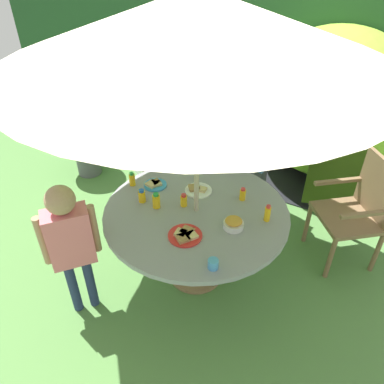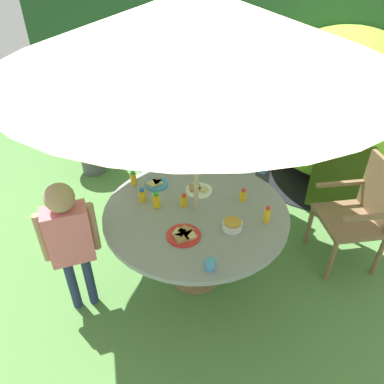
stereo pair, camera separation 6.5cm
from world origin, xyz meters
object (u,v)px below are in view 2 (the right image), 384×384
at_px(plate_far_right, 156,184).
at_px(child_in_white_shirt, 145,152).
at_px(potted_plant, 89,138).
at_px(cup_near, 210,264).
at_px(child_in_pink_shirt, 69,235).
at_px(juice_bottle_center_back, 184,200).
at_px(wooden_chair, 362,210).
at_px(juice_bottle_front_edge, 142,195).
at_px(plate_far_left, 199,190).
at_px(snack_bowl, 233,224).
at_px(plate_near_left, 184,235).
at_px(garden_table, 196,223).
at_px(juice_bottle_mid_left, 243,195).
at_px(juice_bottle_center_front, 133,178).
at_px(child_in_blue_shirt, 267,141).
at_px(dome_tent, 339,104).
at_px(juice_bottle_mid_right, 267,215).
at_px(patio_umbrella, 198,27).
at_px(juice_bottle_near_right, 156,200).

bearing_deg(plate_far_right, child_in_white_shirt, 131.96).
distance_m(potted_plant, cup_near, 2.55).
relative_size(child_in_pink_shirt, juice_bottle_center_back, 10.85).
height_order(wooden_chair, juice_bottle_front_edge, wooden_chair).
xyz_separation_m(wooden_chair, plate_far_left, (-1.21, -0.56, 0.17)).
distance_m(snack_bowl, plate_near_left, 0.35).
relative_size(garden_table, juice_bottle_mid_left, 13.25).
distance_m(potted_plant, juice_bottle_center_front, 1.48).
distance_m(garden_table, juice_bottle_center_back, 0.20).
bearing_deg(juice_bottle_front_edge, plate_far_right, 94.41).
bearing_deg(child_in_blue_shirt, plate_near_left, 4.59).
height_order(dome_tent, child_in_pink_shirt, dome_tent).
distance_m(plate_far_left, cup_near, 0.82).
height_order(plate_near_left, juice_bottle_mid_left, juice_bottle_mid_left).
relative_size(potted_plant, juice_bottle_mid_left, 7.12).
distance_m(plate_far_right, juice_bottle_center_back, 0.36).
relative_size(wooden_chair, juice_bottle_mid_right, 7.17).
bearing_deg(snack_bowl, plate_far_left, 144.01).
bearing_deg(juice_bottle_mid_right, patio_umbrella, -167.73).
bearing_deg(plate_near_left, dome_tent, 77.38).
xyz_separation_m(dome_tent, child_in_blue_shirt, (-0.43, -1.26, 0.03)).
distance_m(plate_near_left, juice_bottle_front_edge, 0.52).
height_order(garden_table, snack_bowl, snack_bowl).
relative_size(juice_bottle_center_back, juice_bottle_mid_left, 1.00).
height_order(patio_umbrella, wooden_chair, patio_umbrella).
relative_size(plate_near_left, juice_bottle_mid_left, 2.26).
bearing_deg(garden_table, juice_bottle_mid_right, 12.27).
bearing_deg(patio_umbrella, garden_table, 0.00).
relative_size(juice_bottle_near_right, juice_bottle_center_back, 1.20).
height_order(child_in_white_shirt, child_in_pink_shirt, child_in_pink_shirt).
xyz_separation_m(patio_umbrella, potted_plant, (-1.80, 0.90, -1.54)).
relative_size(snack_bowl, juice_bottle_center_back, 1.37).
bearing_deg(juice_bottle_near_right, child_in_pink_shirt, -121.30).
height_order(plate_far_left, juice_bottle_center_front, juice_bottle_center_front).
height_order(dome_tent, child_in_white_shirt, dome_tent).
bearing_deg(cup_near, child_in_white_shirt, 137.84).
height_order(plate_far_left, juice_bottle_mid_right, juice_bottle_mid_right).
bearing_deg(dome_tent, wooden_chair, -85.70).
bearing_deg(patio_umbrella, child_in_pink_shirt, -133.71).
bearing_deg(juice_bottle_mid_left, snack_bowl, -81.62).
xyz_separation_m(plate_far_left, cup_near, (0.42, -0.70, 0.02)).
relative_size(patio_umbrella, child_in_white_shirt, 2.11).
height_order(dome_tent, potted_plant, dome_tent).
bearing_deg(juice_bottle_mid_right, juice_bottle_near_right, -165.66).
distance_m(juice_bottle_center_back, juice_bottle_front_edge, 0.32).
relative_size(patio_umbrella, snack_bowl, 16.32).
relative_size(snack_bowl, juice_bottle_mid_right, 1.07).
distance_m(garden_table, plate_far_right, 0.48).
xyz_separation_m(juice_bottle_mid_left, juice_bottle_mid_right, (0.24, -0.16, 0.01)).
distance_m(dome_tent, juice_bottle_near_right, 2.56).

